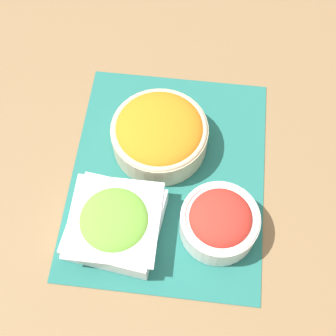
% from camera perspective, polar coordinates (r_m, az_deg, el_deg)
% --- Properties ---
extents(ground_plane, '(3.00, 3.00, 0.00)m').
position_cam_1_polar(ground_plane, '(0.97, -0.00, -0.90)').
color(ground_plane, olive).
extents(placemat, '(0.50, 0.40, 0.00)m').
position_cam_1_polar(placemat, '(0.97, -0.00, -0.84)').
color(placemat, '#236B60').
rests_on(placemat, ground_plane).
extents(carrot_bowl, '(0.20, 0.20, 0.09)m').
position_cam_1_polar(carrot_bowl, '(0.96, -1.03, 4.27)').
color(carrot_bowl, beige).
rests_on(carrot_bowl, placemat).
extents(lettuce_bowl, '(0.19, 0.19, 0.07)m').
position_cam_1_polar(lettuce_bowl, '(0.90, -6.47, -6.69)').
color(lettuce_bowl, white).
rests_on(lettuce_bowl, placemat).
extents(tomato_bowl, '(0.15, 0.15, 0.09)m').
position_cam_1_polar(tomato_bowl, '(0.89, 6.30, -6.50)').
color(tomato_bowl, white).
rests_on(tomato_bowl, placemat).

